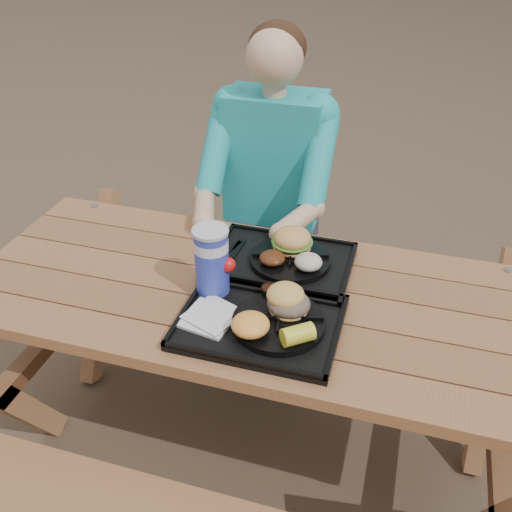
# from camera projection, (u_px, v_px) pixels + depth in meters

# --- Properties ---
(ground) EXTENTS (60.00, 60.00, 0.00)m
(ground) POSITION_uv_depth(u_px,v_px,m) (256.00, 448.00, 2.16)
(ground) COLOR #999999
(ground) RESTS_ON ground
(picnic_table) EXTENTS (1.80, 1.49, 0.75)m
(picnic_table) POSITION_uv_depth(u_px,v_px,m) (256.00, 378.00, 1.96)
(picnic_table) COLOR #999999
(picnic_table) RESTS_ON ground
(tray_near) EXTENTS (0.45, 0.35, 0.02)m
(tray_near) POSITION_uv_depth(u_px,v_px,m) (260.00, 323.00, 1.61)
(tray_near) COLOR black
(tray_near) RESTS_ON picnic_table
(tray_far) EXTENTS (0.45, 0.35, 0.02)m
(tray_far) POSITION_uv_depth(u_px,v_px,m) (280.00, 265.00, 1.85)
(tray_far) COLOR black
(tray_far) RESTS_ON picnic_table
(plate_near) EXTENTS (0.26, 0.26, 0.02)m
(plate_near) POSITION_uv_depth(u_px,v_px,m) (279.00, 322.00, 1.58)
(plate_near) COLOR black
(plate_near) RESTS_ON tray_near
(plate_far) EXTENTS (0.26, 0.26, 0.02)m
(plate_far) POSITION_uv_depth(u_px,v_px,m) (290.00, 260.00, 1.84)
(plate_far) COLOR black
(plate_far) RESTS_ON tray_far
(napkin_stack) EXTENTS (0.16, 0.16, 0.02)m
(napkin_stack) POSITION_uv_depth(u_px,v_px,m) (209.00, 317.00, 1.60)
(napkin_stack) COLOR silver
(napkin_stack) RESTS_ON tray_near
(soda_cup) EXTENTS (0.10, 0.10, 0.20)m
(soda_cup) POSITION_uv_depth(u_px,v_px,m) (212.00, 262.00, 1.66)
(soda_cup) COLOR #1525A4
(soda_cup) RESTS_ON tray_near
(condiment_bbq) EXTENTS (0.06, 0.06, 0.03)m
(condiment_bbq) POSITION_uv_depth(u_px,v_px,m) (270.00, 292.00, 1.68)
(condiment_bbq) COLOR black
(condiment_bbq) RESTS_ON tray_near
(condiment_mustard) EXTENTS (0.04, 0.04, 0.03)m
(condiment_mustard) POSITION_uv_depth(u_px,v_px,m) (296.00, 293.00, 1.69)
(condiment_mustard) COLOR gold
(condiment_mustard) RESTS_ON tray_near
(sandwich) EXTENTS (0.11, 0.11, 0.12)m
(sandwich) POSITION_uv_depth(u_px,v_px,m) (289.00, 294.00, 1.57)
(sandwich) COLOR #E5AC51
(sandwich) RESTS_ON plate_near
(mac_cheese) EXTENTS (0.10, 0.10, 0.05)m
(mac_cheese) POSITION_uv_depth(u_px,v_px,m) (250.00, 325.00, 1.52)
(mac_cheese) COLOR #FFAB43
(mac_cheese) RESTS_ON plate_near
(corn_cob) EXTENTS (0.12, 0.12, 0.05)m
(corn_cob) POSITION_uv_depth(u_px,v_px,m) (298.00, 334.00, 1.49)
(corn_cob) COLOR yellow
(corn_cob) RESTS_ON plate_near
(cutlery_far) EXTENTS (0.03, 0.14, 0.01)m
(cutlery_far) POSITION_uv_depth(u_px,v_px,m) (235.00, 251.00, 1.89)
(cutlery_far) COLOR black
(cutlery_far) RESTS_ON tray_far
(burger) EXTENTS (0.13, 0.13, 0.11)m
(burger) POSITION_uv_depth(u_px,v_px,m) (292.00, 234.00, 1.84)
(burger) COLOR #E09A4F
(burger) RESTS_ON plate_far
(baked_beans) EXTENTS (0.08, 0.08, 0.04)m
(baked_beans) POSITION_uv_depth(u_px,v_px,m) (272.00, 258.00, 1.79)
(baked_beans) COLOR #552711
(baked_beans) RESTS_ON plate_far
(potato_salad) EXTENTS (0.09, 0.09, 0.05)m
(potato_salad) POSITION_uv_depth(u_px,v_px,m) (308.00, 262.00, 1.76)
(potato_salad) COLOR beige
(potato_salad) RESTS_ON plate_far
(diner) EXTENTS (0.48, 0.84, 1.28)m
(diner) POSITION_uv_depth(u_px,v_px,m) (272.00, 210.00, 2.39)
(diner) COLOR #1BBDBC
(diner) RESTS_ON ground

